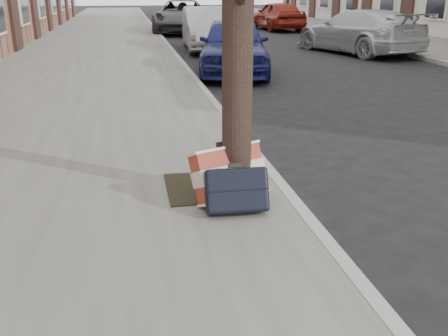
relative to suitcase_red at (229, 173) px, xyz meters
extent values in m
cube|color=slate|center=(-1.84, 14.14, -0.32)|extent=(5.00, 70.00, 0.12)
cube|color=slate|center=(9.66, 14.14, -0.32)|extent=(4.00, 70.00, 0.12)
cube|color=black|center=(-0.14, 0.34, -0.26)|extent=(0.85, 0.85, 0.02)
cube|color=maroon|center=(0.00, 0.00, 0.00)|extent=(0.77, 0.60, 0.53)
cube|color=black|center=(0.01, -0.30, -0.05)|extent=(0.57, 0.35, 0.44)
imported|color=#14194F|center=(1.73, 8.00, 0.30)|extent=(2.34, 4.26, 1.37)
imported|color=#9C9FA3|center=(1.88, 12.97, 0.32)|extent=(1.70, 4.34, 1.41)
imported|color=#37373C|center=(1.82, 20.03, 0.36)|extent=(3.32, 5.71, 1.49)
imported|color=#A9ADB0|center=(6.52, 11.18, 0.31)|extent=(3.12, 5.13, 1.39)
imported|color=maroon|center=(6.63, 20.63, 0.32)|extent=(2.01, 4.28, 1.42)
camera|label=1|loc=(-0.88, -4.30, 1.65)|focal=40.00mm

